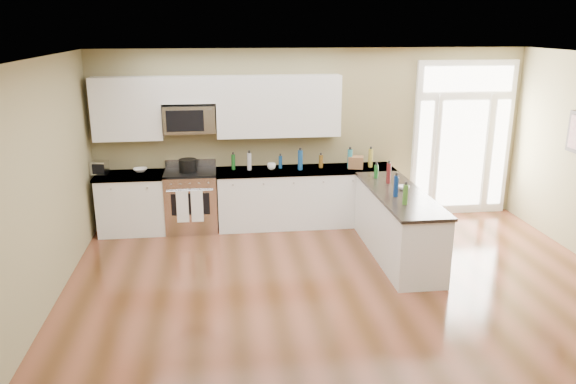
{
  "coord_description": "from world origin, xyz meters",
  "views": [
    {
      "loc": [
        -1.51,
        -4.9,
        3.16
      ],
      "look_at": [
        -0.65,
        2.0,
        1.07
      ],
      "focal_mm": 35.0,
      "sensor_mm": 36.0,
      "label": 1
    }
  ],
  "objects_px": {
    "peninsula_cabinet": "(397,227)",
    "stockpot": "(188,165)",
    "kitchen_range": "(192,200)",
    "toaster_oven": "(99,168)"
  },
  "relations": [
    {
      "from": "kitchen_range",
      "to": "stockpot",
      "type": "relative_size",
      "value": 3.89
    },
    {
      "from": "peninsula_cabinet",
      "to": "kitchen_range",
      "type": "relative_size",
      "value": 2.15
    },
    {
      "from": "kitchen_range",
      "to": "stockpot",
      "type": "height_order",
      "value": "stockpot"
    },
    {
      "from": "peninsula_cabinet",
      "to": "toaster_oven",
      "type": "height_order",
      "value": "toaster_oven"
    },
    {
      "from": "kitchen_range",
      "to": "stockpot",
      "type": "bearing_deg",
      "value": -176.39
    },
    {
      "from": "peninsula_cabinet",
      "to": "kitchen_range",
      "type": "height_order",
      "value": "kitchen_range"
    },
    {
      "from": "toaster_oven",
      "to": "stockpot",
      "type": "bearing_deg",
      "value": 10.53
    },
    {
      "from": "peninsula_cabinet",
      "to": "stockpot",
      "type": "relative_size",
      "value": 8.36
    },
    {
      "from": "peninsula_cabinet",
      "to": "stockpot",
      "type": "height_order",
      "value": "stockpot"
    },
    {
      "from": "peninsula_cabinet",
      "to": "stockpot",
      "type": "bearing_deg",
      "value": 153.72
    }
  ]
}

